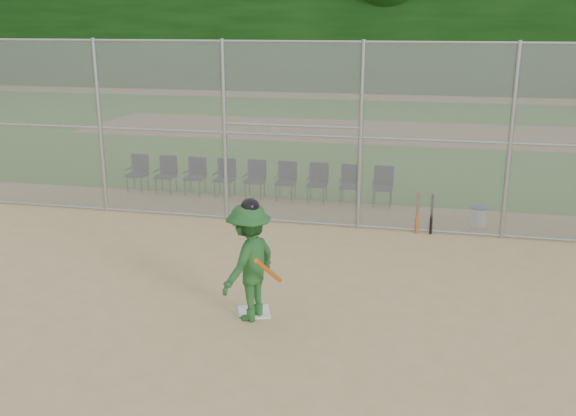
% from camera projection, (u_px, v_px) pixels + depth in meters
% --- Properties ---
extents(ground, '(100.00, 100.00, 0.00)m').
position_uv_depth(ground, '(251.00, 324.00, 9.55)').
color(ground, tan).
rests_on(ground, ground).
extents(grass_strip, '(100.00, 100.00, 0.00)m').
position_uv_depth(grass_strip, '(371.00, 132.00, 26.41)').
color(grass_strip, '#2E671F').
rests_on(grass_strip, ground).
extents(dirt_patch_far, '(24.00, 24.00, 0.00)m').
position_uv_depth(dirt_patch_far, '(371.00, 131.00, 26.41)').
color(dirt_patch_far, '#A5845B').
rests_on(dirt_patch_far, ground).
extents(backstop_fence, '(16.09, 0.09, 4.00)m').
position_uv_depth(backstop_fence, '(314.00, 133.00, 13.65)').
color(backstop_fence, gray).
rests_on(backstop_fence, ground).
extents(home_plate, '(0.61, 0.61, 0.02)m').
position_uv_depth(home_plate, '(254.00, 312.00, 9.93)').
color(home_plate, white).
rests_on(home_plate, ground).
extents(batter_at_plate, '(1.03, 1.41, 1.89)m').
position_uv_depth(batter_at_plate, '(249.00, 261.00, 9.52)').
color(batter_at_plate, '#215323').
rests_on(batter_at_plate, ground).
extents(water_cooler, '(0.36, 0.36, 0.45)m').
position_uv_depth(water_cooler, '(478.00, 216.00, 14.10)').
color(water_cooler, white).
rests_on(water_cooler, ground).
extents(spare_bats, '(0.36, 0.29, 0.84)m').
position_uv_depth(spare_bats, '(424.00, 213.00, 13.63)').
color(spare_bats, '#D84C14').
rests_on(spare_bats, ground).
extents(chair_0, '(0.54, 0.52, 0.96)m').
position_uv_depth(chair_0, '(137.00, 174.00, 16.95)').
color(chair_0, '#0E1834').
rests_on(chair_0, ground).
extents(chair_1, '(0.54, 0.52, 0.96)m').
position_uv_depth(chair_1, '(166.00, 175.00, 16.78)').
color(chair_1, '#0E1834').
rests_on(chair_1, ground).
extents(chair_2, '(0.54, 0.52, 0.96)m').
position_uv_depth(chair_2, '(195.00, 177.00, 16.60)').
color(chair_2, '#0E1834').
rests_on(chair_2, ground).
extents(chair_3, '(0.54, 0.52, 0.96)m').
position_uv_depth(chair_3, '(224.00, 178.00, 16.43)').
color(chair_3, '#0E1834').
rests_on(chair_3, ground).
extents(chair_4, '(0.54, 0.52, 0.96)m').
position_uv_depth(chair_4, '(255.00, 180.00, 16.26)').
color(chair_4, '#0E1834').
rests_on(chair_4, ground).
extents(chair_5, '(0.54, 0.52, 0.96)m').
position_uv_depth(chair_5, '(286.00, 182.00, 16.09)').
color(chair_5, '#0E1834').
rests_on(chair_5, ground).
extents(chair_6, '(0.54, 0.52, 0.96)m').
position_uv_depth(chair_6, '(317.00, 183.00, 15.92)').
color(chair_6, '#0E1834').
rests_on(chair_6, ground).
extents(chair_7, '(0.54, 0.52, 0.96)m').
position_uv_depth(chair_7, '(350.00, 185.00, 15.75)').
color(chair_7, '#0E1834').
rests_on(chair_7, ground).
extents(chair_8, '(0.54, 0.52, 0.96)m').
position_uv_depth(chair_8, '(383.00, 187.00, 15.58)').
color(chair_8, '#0E1834').
rests_on(chair_8, ground).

